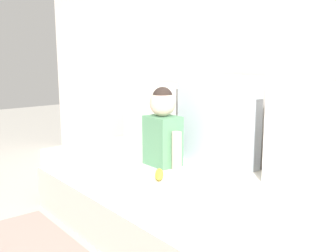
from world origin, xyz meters
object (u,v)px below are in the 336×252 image
object	(u,v)px
throw_pillow_left	(152,114)
toddler	(163,128)
banana	(159,174)
throw_pillow_right	(316,138)
throw_pillow_center	(217,120)
couch	(178,208)

from	to	relation	value
throw_pillow_left	toddler	distance (m)	0.54
toddler	throw_pillow_left	bearing A→B (deg)	149.32
throw_pillow_left	banana	world-z (taller)	throw_pillow_left
throw_pillow_right	throw_pillow_left	bearing A→B (deg)	180.00
throw_pillow_center	couch	bearing A→B (deg)	-90.00
throw_pillow_right	banana	size ratio (longest dim) A/B	3.08
throw_pillow_center	banana	size ratio (longest dim) A/B	3.13
banana	toddler	bearing A→B (deg)	137.13
couch	throw_pillow_right	bearing A→B (deg)	25.61
throw_pillow_left	banana	xyz separation A→B (m)	(0.65, -0.45, -0.20)
throw_pillow_left	throw_pillow_center	size ratio (longest dim) A/B	0.93
throw_pillow_center	throw_pillow_right	xyz separation A→B (m)	(0.64, 0.00, -0.00)
couch	throw_pillow_center	world-z (taller)	throw_pillow_center
throw_pillow_right	banana	distance (m)	0.81
throw_pillow_center	throw_pillow_right	size ratio (longest dim) A/B	1.02
couch	throw_pillow_center	xyz separation A→B (m)	(0.00, 0.31, 0.47)
couch	throw_pillow_left	distance (m)	0.83
throw_pillow_left	toddler	bearing A→B (deg)	-30.68
throw_pillow_center	throw_pillow_right	distance (m)	0.64
throw_pillow_center	throw_pillow_right	world-z (taller)	throw_pillow_center
throw_pillow_center	throw_pillow_left	bearing A→B (deg)	180.00
throw_pillow_right	banana	xyz separation A→B (m)	(-0.63, -0.45, -0.24)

